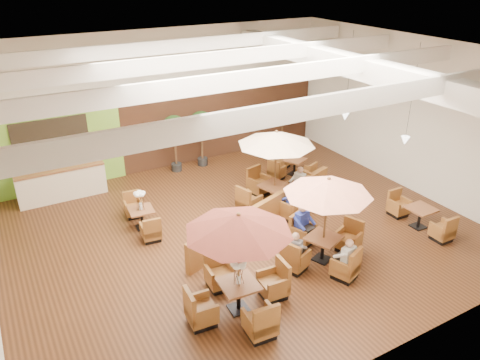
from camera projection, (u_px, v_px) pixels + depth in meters
room at (227, 109)px, 14.33m from camera, size 14.04×14.00×5.52m
service_counter at (62, 183)px, 16.62m from camera, size 3.00×0.75×1.18m
booth_divider at (267, 213)px, 14.88m from camera, size 6.56×2.43×0.95m
table_0 at (239, 246)px, 10.71m from camera, size 2.70×2.70×2.73m
table_1 at (327, 205)px, 12.63m from camera, size 2.72×2.72×2.62m
table_2 at (276, 156)px, 15.51m from camera, size 2.86×2.86×2.78m
table_3 at (141, 214)px, 14.78m from camera, size 0.83×2.28×1.44m
table_4 at (419, 218)px, 14.88m from camera, size 0.80×2.34×0.88m
table_5 at (289, 169)px, 18.42m from camera, size 1.70×2.40×0.84m
topiary_0 at (174, 130)px, 18.27m from camera, size 1.00×1.00×2.32m
topiary_1 at (201, 126)px, 18.79m from camera, size 1.00×1.00×2.31m
topiary_2 at (283, 116)px, 20.65m from camera, size 0.86×0.86×2.00m
diner_0 at (347, 254)px, 12.32m from camera, size 0.41×0.36×0.77m
diner_1 at (303, 221)px, 13.81m from camera, size 0.46×0.41×0.86m
diner_2 at (296, 247)px, 12.65m from camera, size 0.41×0.43×0.75m
diner_3 at (292, 198)px, 15.18m from camera, size 0.44×0.37×0.84m
diner_4 at (299, 180)px, 16.44m from camera, size 0.37×0.42×0.78m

